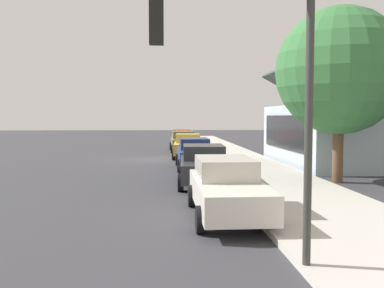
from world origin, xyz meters
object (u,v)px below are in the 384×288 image
at_px(car_mustard, 188,146).
at_px(fire_hydrant_red, 245,175).
at_px(car_ivory, 227,187).
at_px(traffic_light_main, 248,73).
at_px(shade_tree, 339,71).
at_px(car_navy, 195,153).
at_px(car_olive, 183,141).
at_px(car_coral, 182,138).
at_px(car_charcoal, 204,165).
at_px(utility_pole_wooden, 301,94).

bearing_deg(car_mustard, fire_hydrant_red, 10.34).
bearing_deg(car_ivory, traffic_light_main, -4.06).
bearing_deg(shade_tree, car_navy, -133.38).
bearing_deg(car_olive, shade_tree, 18.27).
bearing_deg(car_mustard, car_olive, -175.95).
height_order(car_coral, car_olive, same).
bearing_deg(car_coral, shade_tree, 15.78).
height_order(car_coral, shade_tree, shade_tree).
bearing_deg(traffic_light_main, car_charcoal, 179.06).
bearing_deg(traffic_light_main, car_olive, 179.85).
xyz_separation_m(car_coral, traffic_light_main, (32.33, -0.21, 2.67)).
bearing_deg(car_navy, car_ivory, 0.46).
xyz_separation_m(car_navy, shade_tree, (5.30, 5.60, 3.80)).
bearing_deg(car_charcoal, traffic_light_main, 1.42).
bearing_deg(fire_hydrant_red, car_coral, -176.45).
relative_size(car_olive, shade_tree, 0.65).
distance_m(car_ivory, utility_pole_wooden, 11.97).
relative_size(car_mustard, car_navy, 0.95).
relative_size(car_charcoal, traffic_light_main, 0.88).
bearing_deg(car_coral, fire_hydrant_red, 5.27).
bearing_deg(traffic_light_main, shade_tree, 150.16).
relative_size(traffic_light_main, fire_hydrant_red, 7.32).
bearing_deg(fire_hydrant_red, car_mustard, -172.91).
bearing_deg(car_mustard, car_ivory, 3.72).
bearing_deg(traffic_light_main, car_mustard, 179.60).
distance_m(car_mustard, car_ivory, 16.79).
bearing_deg(traffic_light_main, car_ivory, 176.24).
xyz_separation_m(car_navy, car_charcoal, (5.55, -0.02, 0.00)).
xyz_separation_m(car_mustard, car_navy, (5.74, 0.03, 0.00)).
bearing_deg(car_mustard, utility_pole_wooden, 43.32).
height_order(car_coral, fire_hydrant_red, car_coral).
distance_m(car_charcoal, traffic_light_main, 10.19).
bearing_deg(utility_pole_wooden, car_ivory, -27.70).
xyz_separation_m(car_navy, utility_pole_wooden, (0.82, 5.48, 3.11)).
height_order(car_coral, traffic_light_main, traffic_light_main).
height_order(traffic_light_main, utility_pole_wooden, utility_pole_wooden).
bearing_deg(shade_tree, traffic_light_main, -29.84).
xyz_separation_m(traffic_light_main, utility_pole_wooden, (-14.56, 5.66, 0.44)).
xyz_separation_m(car_charcoal, traffic_light_main, (9.83, -0.16, 2.68)).
bearing_deg(shade_tree, car_mustard, -152.94).
relative_size(car_coral, car_mustard, 1.04).
distance_m(car_olive, fire_hydrant_red, 17.74).
bearing_deg(fire_hydrant_red, traffic_light_main, -10.52).
height_order(car_mustard, shade_tree, shade_tree).
height_order(car_mustard, car_navy, same).
bearing_deg(car_olive, utility_pole_wooden, 24.10).
relative_size(car_mustard, traffic_light_main, 0.87).
height_order(car_navy, shade_tree, shade_tree).
distance_m(car_charcoal, shade_tree, 6.79).
distance_m(car_charcoal, fire_hydrant_red, 1.77).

